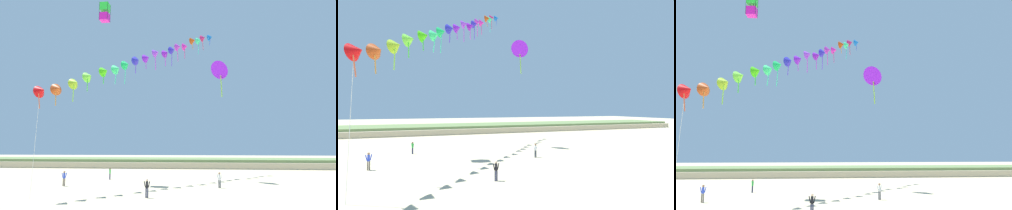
# 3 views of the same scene
# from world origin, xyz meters

# --- Properties ---
(ground_plane) EXTENTS (240.00, 240.00, 0.00)m
(ground_plane) POSITION_xyz_m (0.00, 0.00, 0.00)
(ground_plane) COLOR beige
(dune_ridge) EXTENTS (120.00, 13.97, 1.71)m
(dune_ridge) POSITION_xyz_m (0.00, 42.90, 0.85)
(dune_ridge) COLOR #BFAE8B
(dune_ridge) RESTS_ON ground
(person_near_left) EXTENTS (0.57, 0.22, 1.61)m
(person_near_left) POSITION_xyz_m (4.37, 10.83, 0.93)
(person_near_left) COLOR #474C56
(person_near_left) RESTS_ON ground
(person_near_right) EXTENTS (0.56, 0.22, 1.58)m
(person_near_right) POSITION_xyz_m (-2.20, 4.15, 0.91)
(person_near_right) COLOR #282D4C
(person_near_right) RESTS_ON ground
(person_mid_center) EXTENTS (0.56, 0.28, 1.63)m
(person_mid_center) POSITION_xyz_m (-12.51, 10.70, 0.94)
(person_mid_center) COLOR #726656
(person_mid_center) RESTS_ON ground
(person_far_left) EXTENTS (0.39, 0.46, 1.50)m
(person_far_left) POSITION_xyz_m (-9.31, 17.36, 0.87)
(person_far_left) COLOR #282D4C
(person_far_left) RESTS_ON ground
(kite_banner_string) EXTENTS (17.03, 27.04, 23.43)m
(kite_banner_string) POSITION_xyz_m (-3.56, 15.47, 15.88)
(kite_banner_string) COLOR red
(large_kite_low_lead) EXTENTS (1.19, 1.19, 2.44)m
(large_kite_low_lead) POSITION_xyz_m (-9.87, 14.96, 21.90)
(large_kite_low_lead) COLOR #E519B4
(large_kite_mid_trail) EXTENTS (3.27, 3.20, 5.18)m
(large_kite_mid_trail) POSITION_xyz_m (5.39, 18.09, 14.62)
(large_kite_mid_trail) COLOR #8A18F0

